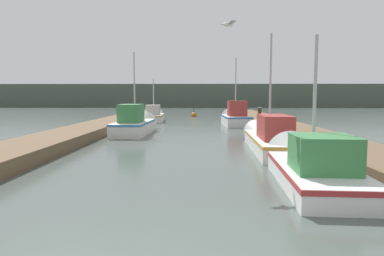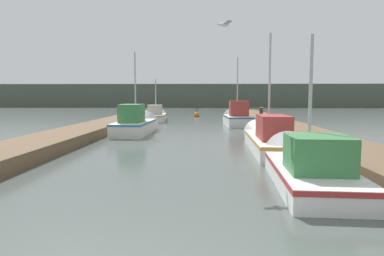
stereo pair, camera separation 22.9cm
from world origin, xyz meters
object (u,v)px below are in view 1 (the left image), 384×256
fishing_boat_3 (235,118)px  mooring_piling_0 (260,117)px  channel_buoy (194,115)px  fishing_boat_4 (154,116)px  seagull_lead (228,25)px  fishing_boat_0 (309,165)px  mooring_piling_1 (238,111)px  fishing_boat_2 (136,124)px  fishing_boat_1 (268,137)px

fishing_boat_3 → mooring_piling_0: fishing_boat_3 is taller
fishing_boat_3 → channel_buoy: size_ratio=4.86×
fishing_boat_4 → seagull_lead: (4.44, -18.74, 3.49)m
channel_buoy → fishing_boat_3: bearing=-73.1°
fishing_boat_3 → seagull_lead: 15.24m
fishing_boat_0 → fishing_boat_3: (-0.16, 15.62, 0.16)m
fishing_boat_3 → seagull_lead: bearing=-99.7°
fishing_boat_3 → fishing_boat_4: (-6.21, 3.98, -0.11)m
fishing_boat_0 → mooring_piling_1: fishing_boat_0 is taller
fishing_boat_0 → fishing_boat_2: size_ratio=0.95×
fishing_boat_3 → seagull_lead: fishing_boat_3 is taller
fishing_boat_0 → seagull_lead: 4.11m
fishing_boat_2 → seagull_lead: size_ratio=9.74×
fishing_boat_1 → mooring_piling_0: fishing_boat_1 is taller
fishing_boat_3 → fishing_boat_1: bearing=-91.9°
mooring_piling_1 → channel_buoy: mooring_piling_1 is taller
fishing_boat_1 → mooring_piling_1: fishing_boat_1 is taller
fishing_boat_2 → channel_buoy: 15.52m
fishing_boat_1 → fishing_boat_4: (-6.38, 14.57, -0.02)m
mooring_piling_1 → channel_buoy: (-4.28, 0.60, -0.38)m
seagull_lead → fishing_boat_4: bearing=-14.6°
fishing_boat_1 → channel_buoy: size_ratio=6.19×
channel_buoy → fishing_boat_4: bearing=-118.5°
fishing_boat_0 → seagull_lead: seagull_lead is taller
mooring_piling_1 → channel_buoy: bearing=172.0°
fishing_boat_0 → channel_buoy: (-3.16, 25.50, -0.21)m
channel_buoy → seagull_lead: bearing=-87.1°
fishing_boat_3 → seagull_lead: size_ratio=9.39×
fishing_boat_2 → fishing_boat_3: fishing_boat_3 is taller
fishing_boat_0 → channel_buoy: bearing=100.6°
fishing_boat_0 → mooring_piling_0: fishing_boat_0 is taller
mooring_piling_0 → fishing_boat_0: bearing=-95.3°
fishing_boat_3 → channel_buoy: fishing_boat_3 is taller
fishing_boat_1 → channel_buoy: fishing_boat_1 is taller
fishing_boat_3 → mooring_piling_1: size_ratio=4.80×
fishing_boat_1 → fishing_boat_0: bearing=-88.3°
seagull_lead → fishing_boat_3: bearing=-34.8°
fishing_boat_4 → mooring_piling_1: bearing=31.6°
seagull_lead → channel_buoy: bearing=-25.1°
mooring_piling_0 → seagull_lead: size_ratio=2.41×
mooring_piling_0 → mooring_piling_1: bearing=91.1°
fishing_boat_4 → fishing_boat_3: bearing=-36.4°
fishing_boat_3 → fishing_boat_2: bearing=-141.0°
fishing_boat_1 → mooring_piling_1: bearing=88.6°
mooring_piling_0 → mooring_piling_1: mooring_piling_0 is taller
fishing_boat_3 → fishing_boat_4: 7.37m
mooring_piling_0 → channel_buoy: (-4.49, 11.15, -0.50)m
mooring_piling_1 → fishing_boat_4: bearing=-144.7°
fishing_boat_2 → seagull_lead: 10.84m
fishing_boat_2 → fishing_boat_3: size_ratio=1.04×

